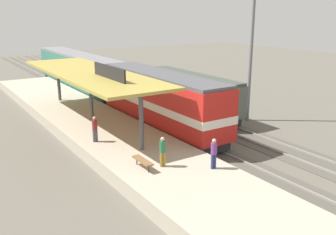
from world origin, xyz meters
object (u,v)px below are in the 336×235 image
person_waiting (214,152)px  person_walking (163,150)px  freight_car (189,94)px  passenger_carriage_single (79,72)px  platform_bench (143,161)px  light_mast (253,21)px  person_boarding (95,128)px  locomotive (160,101)px

person_waiting → person_walking: (-2.17, 1.76, 0.00)m
freight_car → person_walking: (-9.53, -10.61, -0.12)m
passenger_carriage_single → person_waiting: size_ratio=11.70×
platform_bench → person_waiting: (3.24, -2.12, 0.51)m
person_waiting → person_walking: bearing=140.9°
passenger_carriage_single → person_walking: bearing=-100.7°
passenger_carriage_single → light_mast: (7.80, -19.76, 6.08)m
passenger_carriage_single → freight_car: size_ratio=1.67×
passenger_carriage_single → freight_car: bearing=-73.5°
person_walking → person_boarding: size_ratio=1.00×
person_waiting → platform_bench: bearing=146.7°
locomotive → freight_car: 5.26m
locomotive → light_mast: size_ratio=1.23×
locomotive → passenger_carriage_single: size_ratio=0.72×
passenger_carriage_single → person_boarding: passenger_carriage_single is taller
freight_car → person_waiting: freight_car is taller
light_mast → person_walking: 15.65m
locomotive → passenger_carriage_single: (0.00, 18.00, -0.10)m
passenger_carriage_single → person_waiting: 27.99m
locomotive → person_boarding: bearing=-161.1°
locomotive → light_mast: light_mast is taller
passenger_carriage_single → person_boarding: (-6.43, -20.20, -0.46)m
platform_bench → locomotive: 9.84m
passenger_carriage_single → person_walking: 26.56m
person_boarding → freight_car: bearing=23.1°
platform_bench → freight_car: 14.76m
passenger_carriage_single → person_waiting: bearing=-95.7°
person_waiting → person_walking: 2.79m
platform_bench → locomotive: (6.00, 7.73, 1.07)m
locomotive → person_walking: size_ratio=8.44×
passenger_carriage_single → person_waiting: (-2.76, -27.85, -0.46)m
freight_car → person_waiting: (-7.36, -12.37, -0.12)m
freight_car → platform_bench: bearing=-136.0°
locomotive → person_waiting: locomotive is taller
person_walking → person_boarding: (-1.50, 5.89, 0.00)m
freight_car → person_boarding: freight_car is taller
platform_bench → freight_car: bearing=44.0°
platform_bench → locomotive: size_ratio=0.12×
passenger_carriage_single → person_waiting: passenger_carriage_single is taller
light_mast → person_waiting: (-10.56, -8.09, -6.54)m
person_waiting → person_walking: size_ratio=1.00×
person_waiting → locomotive: bearing=74.3°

